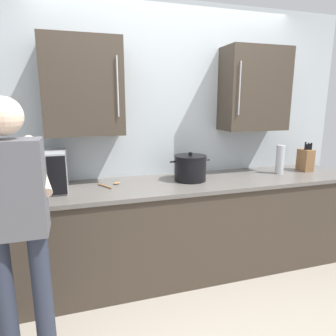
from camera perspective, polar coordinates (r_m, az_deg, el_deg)
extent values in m
plane|color=#9E9384|center=(2.58, 8.27, -26.45)|extent=(9.33, 9.33, 0.00)
cube|color=#B2BCC1|center=(3.04, 0.23, 5.99)|extent=(3.79, 0.10, 2.54)
cube|color=#3D3328|center=(2.68, -15.91, 14.65)|extent=(0.65, 0.32, 0.80)
cylinder|color=#B7BABF|center=(2.53, -9.59, 15.10)|extent=(0.01, 0.01, 0.48)
cube|color=#3D3328|center=(3.19, 16.15, 14.22)|extent=(0.65, 0.32, 0.80)
cylinder|color=#B7BABF|center=(2.90, 13.56, 14.58)|extent=(0.01, 0.01, 0.48)
cube|color=#3D3328|center=(2.90, 2.59, -11.60)|extent=(3.46, 0.67, 0.87)
cube|color=#605B56|center=(2.75, 2.69, -3.00)|extent=(3.50, 0.71, 0.03)
cube|color=black|center=(2.83, 4.82, -21.28)|extent=(3.46, 0.04, 0.09)
cube|color=#B7BABF|center=(2.62, -24.06, -0.72)|extent=(0.49, 0.35, 0.33)
cube|color=beige|center=(2.62, -25.55, -0.86)|extent=(0.31, 0.29, 0.26)
cube|color=black|center=(2.43, -20.46, -1.39)|extent=(0.14, 0.01, 0.30)
cube|color=brown|center=(3.48, 24.77, 1.38)|extent=(0.11, 0.15, 0.23)
cylinder|color=black|center=(3.41, 24.78, 3.85)|extent=(0.02, 0.02, 0.08)
cylinder|color=black|center=(3.43, 25.00, 3.66)|extent=(0.02, 0.02, 0.06)
cylinder|color=black|center=(3.44, 25.25, 3.77)|extent=(0.02, 0.02, 0.07)
cylinder|color=black|center=(3.45, 25.48, 3.70)|extent=(0.02, 0.02, 0.06)
cylinder|color=black|center=(3.46, 25.72, 3.77)|extent=(0.02, 0.02, 0.07)
cylinder|color=#A37547|center=(2.63, -12.00, -3.37)|extent=(0.11, 0.17, 0.01)
ellipsoid|color=#A37547|center=(2.70, -9.83, -2.84)|extent=(0.08, 0.07, 0.02)
cylinder|color=black|center=(2.78, 4.26, -0.15)|extent=(0.29, 0.29, 0.22)
cylinder|color=black|center=(2.75, 4.30, 2.24)|extent=(0.30, 0.30, 0.02)
cylinder|color=black|center=(2.75, 4.31, 2.71)|extent=(0.04, 0.04, 0.03)
cylinder|color=black|center=(2.70, 0.88, 1.20)|extent=(0.05, 0.02, 0.02)
cylinder|color=black|center=(2.83, 7.54, 1.59)|extent=(0.05, 0.02, 0.02)
cylinder|color=#B7BABF|center=(3.23, 20.61, 1.27)|extent=(0.08, 0.08, 0.26)
cylinder|color=#B7BABF|center=(3.21, 20.80, 3.83)|extent=(0.09, 0.09, 0.03)
cylinder|color=#282D3D|center=(2.12, -28.51, -22.65)|extent=(0.11, 0.11, 0.90)
cylinder|color=#282D3D|center=(2.08, -22.68, -22.66)|extent=(0.11, 0.11, 0.90)
cube|color=#56565B|center=(1.80, -27.75, -3.54)|extent=(0.34, 0.20, 0.53)
sphere|color=beige|center=(1.74, -29.04, 8.71)|extent=(0.20, 0.20, 0.20)
cylinder|color=beige|center=(2.01, -23.85, 0.77)|extent=(0.21, 0.55, 0.31)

